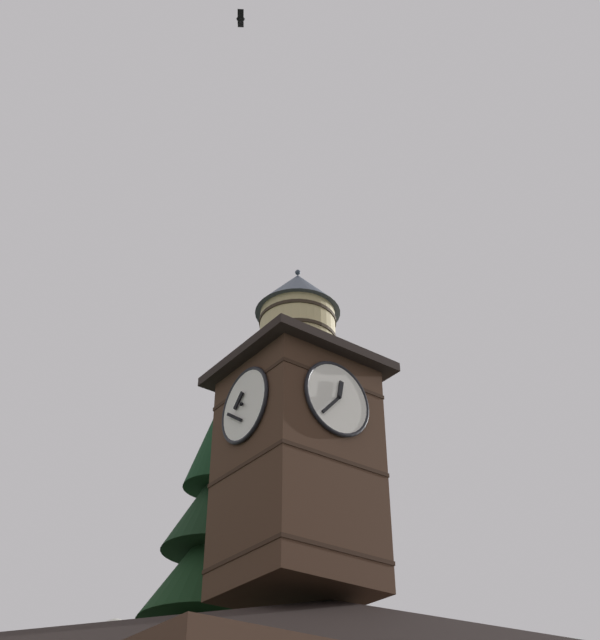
{
  "coord_description": "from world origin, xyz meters",
  "views": [
    {
      "loc": [
        12.51,
        14.09,
        1.59
      ],
      "look_at": [
        1.11,
        -1.19,
        14.73
      ],
      "focal_mm": 46.25,
      "sensor_mm": 36.0,
      "label": 1
    }
  ],
  "objects": [
    {
      "name": "clock_tower",
      "position": [
        1.25,
        -1.12,
        11.03
      ],
      "size": [
        3.86,
        3.86,
        9.44
      ],
      "color": "#422B1E",
      "rests_on": "building_main"
    },
    {
      "name": "flying_bird_high",
      "position": [
        6.47,
        3.64,
        18.51
      ],
      "size": [
        0.39,
        0.48,
        0.11
      ],
      "color": "black"
    },
    {
      "name": "moon",
      "position": [
        -13.81,
        -43.62,
        16.6
      ],
      "size": [
        2.26,
        2.26,
        2.26
      ],
      "color": "silver"
    }
  ]
}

